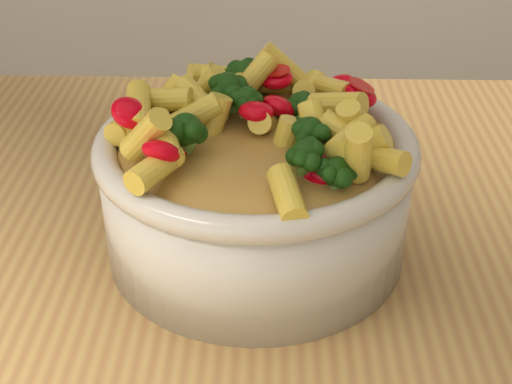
{
  "coord_description": "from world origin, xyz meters",
  "views": [
    {
      "loc": [
        0.11,
        -0.39,
        1.23
      ],
      "look_at": [
        0.1,
        0.07,
        0.95
      ],
      "focal_mm": 50.0,
      "sensor_mm": 36.0,
      "label": 1
    }
  ],
  "objects": [
    {
      "name": "serving_bowl",
      "position": [
        0.1,
        0.07,
        0.95
      ],
      "size": [
        0.23,
        0.23,
        0.1
      ],
      "color": "silver",
      "rests_on": "table"
    },
    {
      "name": "pasta_salad",
      "position": [
        0.1,
        0.07,
        1.01
      ],
      "size": [
        0.18,
        0.18,
        0.04
      ],
      "color": "#FFE250",
      "rests_on": "serving_bowl"
    }
  ]
}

